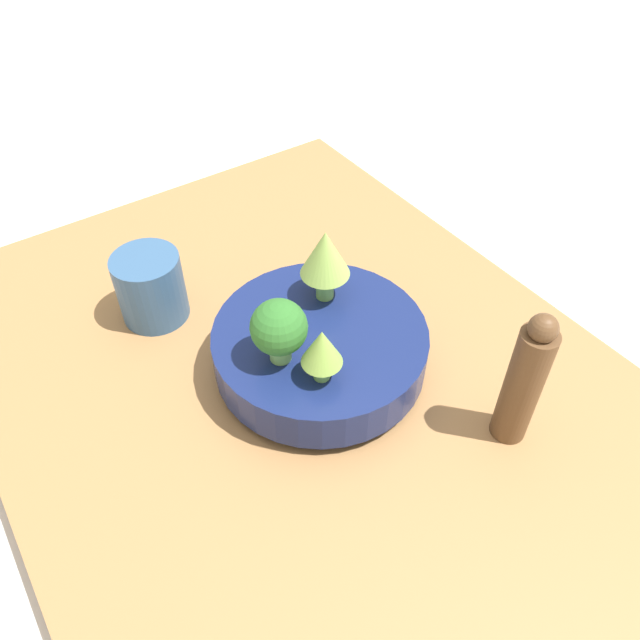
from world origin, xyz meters
TOP-DOWN VIEW (x-y plane):
  - ground_plane at (0.00, 0.00)m, footprint 6.00×6.00m
  - table at (0.00, 0.00)m, footprint 0.93×0.72m
  - bowl at (0.02, 0.02)m, footprint 0.26×0.26m
  - romanesco_piece_near at (0.08, -0.01)m, footprint 0.05×0.05m
  - romanesco_piece_far at (-0.02, 0.07)m, footprint 0.06×0.06m
  - broccoli_floret_front at (0.03, -0.04)m, footprint 0.06×0.06m
  - cup at (-0.19, -0.10)m, footprint 0.09×0.09m
  - pepper_mill at (0.23, 0.15)m, footprint 0.04×0.04m

SIDE VIEW (x-z plane):
  - ground_plane at x=0.00m, z-range 0.00..0.00m
  - table at x=0.00m, z-range 0.00..0.04m
  - bowl at x=0.02m, z-range 0.05..0.11m
  - cup at x=-0.19m, z-range 0.04..0.14m
  - pepper_mill at x=0.23m, z-range 0.04..0.22m
  - romanesco_piece_near at x=0.08m, z-range 0.12..0.19m
  - broccoli_floret_front at x=0.03m, z-range 0.12..0.20m
  - romanesco_piece_far at x=-0.02m, z-range 0.12..0.22m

